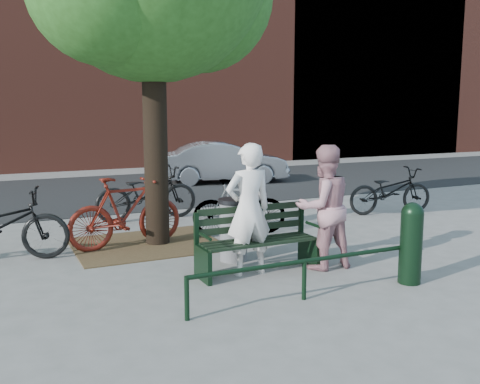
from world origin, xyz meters
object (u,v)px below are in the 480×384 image
person_left (249,209)px  bicycle_c (147,193)px  litter_bin (233,229)px  parked_car (224,162)px  bollard (411,240)px  person_right (324,207)px  park_bench (256,238)px

person_left → bicycle_c: person_left is taller
litter_bin → parked_car: parked_car is taller
parked_car → bollard: bearing=-177.1°
litter_bin → parked_car: bearing=67.1°
litter_bin → person_left: bearing=-97.9°
person_right → litter_bin: 1.42m
person_left → person_right: size_ratio=1.03×
person_right → bollard: 1.30m
bicycle_c → litter_bin: bearing=-175.0°
park_bench → person_right: size_ratio=0.97×
bollard → litter_bin: size_ratio=1.15×
person_left → parked_car: bearing=-111.1°
park_bench → person_left: 0.47m
bicycle_c → parked_car: size_ratio=0.55×
bicycle_c → person_left: bearing=-177.3°
person_right → person_left: bearing=-9.0°
bollard → parked_car: bearing=80.3°
park_bench → person_right: 1.07m
bicycle_c → person_right: bearing=-163.7°
person_right → bollard: bearing=122.4°
person_right → parked_car: person_right is taller
litter_bin → parked_car: (3.36, 7.97, 0.16)m
park_bench → bollard: bollard is taller
person_right → bicycle_c: 4.61m
person_right → bicycle_c: person_right is taller
bollard → bicycle_c: 5.83m
person_left → bollard: 2.19m
bollard → park_bench: bearing=139.8°
park_bench → parked_car: 9.23m
park_bench → bicycle_c: bearing=95.9°
person_left → litter_bin: size_ratio=1.94×
person_left → parked_car: 9.35m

